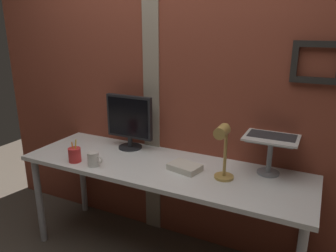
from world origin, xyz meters
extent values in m
cube|color=brown|center=(0.00, 0.45, 1.16)|extent=(3.28, 0.12, 2.32)
cube|color=gray|center=(-0.14, 0.38, 1.16)|extent=(0.13, 0.01, 2.32)
cube|color=black|center=(0.97, 0.37, 1.53)|extent=(0.28, 0.03, 0.04)
cube|color=black|center=(0.97, 0.37, 1.32)|extent=(0.28, 0.03, 0.04)
cube|color=black|center=(0.84, 0.37, 1.43)|extent=(0.04, 0.03, 0.17)
cube|color=white|center=(0.10, 0.08, 0.71)|extent=(1.97, 0.62, 0.03)
cylinder|color=#B2B2B7|center=(-0.83, -0.17, 0.35)|extent=(0.05, 0.05, 0.70)
cylinder|color=#B2B2B7|center=(-0.83, 0.33, 0.35)|extent=(0.05, 0.05, 0.70)
cylinder|color=#B2B2B7|center=(1.03, 0.33, 0.35)|extent=(0.05, 0.05, 0.70)
cylinder|color=black|center=(-0.27, 0.27, 0.73)|extent=(0.18, 0.18, 0.01)
cylinder|color=black|center=(-0.27, 0.27, 0.78)|extent=(0.04, 0.04, 0.07)
cube|color=black|center=(-0.27, 0.27, 0.98)|extent=(0.38, 0.04, 0.32)
cube|color=black|center=(-0.27, 0.25, 0.98)|extent=(0.34, 0.00, 0.29)
cylinder|color=gray|center=(0.77, 0.27, 0.73)|extent=(0.14, 0.14, 0.01)
cylinder|color=gray|center=(0.77, 0.27, 0.85)|extent=(0.03, 0.03, 0.21)
cube|color=gray|center=(0.77, 0.27, 0.96)|extent=(0.28, 0.22, 0.01)
cube|color=silver|center=(0.77, 0.27, 0.97)|extent=(0.33, 0.24, 0.01)
cube|color=#2D2D30|center=(0.77, 0.28, 0.98)|extent=(0.29, 0.15, 0.00)
cube|color=silver|center=(0.77, 0.42, 1.09)|extent=(0.33, 0.07, 0.22)
cube|color=black|center=(0.77, 0.42, 1.08)|extent=(0.30, 0.06, 0.19)
cylinder|color=tan|center=(0.54, 0.08, 0.74)|extent=(0.12, 0.12, 0.02)
cylinder|color=tan|center=(0.54, 0.08, 0.91)|extent=(0.02, 0.02, 0.33)
cylinder|color=tan|center=(0.54, -0.01, 1.06)|extent=(0.07, 0.11, 0.07)
cylinder|color=red|center=(-0.47, -0.13, 0.78)|extent=(0.09, 0.09, 0.10)
cylinder|color=yellow|center=(-0.45, -0.13, 0.81)|extent=(0.02, 0.03, 0.15)
cylinder|color=orange|center=(-0.47, -0.14, 0.80)|extent=(0.03, 0.02, 0.13)
cylinder|color=silver|center=(-0.31, -0.13, 0.78)|extent=(0.08, 0.08, 0.10)
torus|color=silver|center=(-0.26, -0.13, 0.78)|extent=(0.05, 0.01, 0.05)
cube|color=silver|center=(0.27, 0.08, 0.75)|extent=(0.23, 0.18, 0.04)
camera|label=1|loc=(1.04, -1.71, 1.63)|focal=34.79mm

